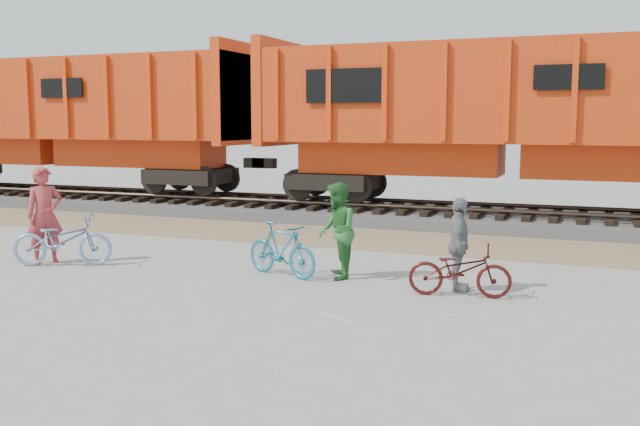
# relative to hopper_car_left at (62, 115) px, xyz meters

# --- Properties ---
(ground) EXTENTS (120.00, 120.00, 0.00)m
(ground) POSITION_rel_hopper_car_left_xyz_m (12.92, -9.00, -3.01)
(ground) COLOR #9E9E99
(ground) RESTS_ON ground
(gravel_strip) EXTENTS (120.00, 3.00, 0.02)m
(gravel_strip) POSITION_rel_hopper_car_left_xyz_m (12.92, -3.50, -3.00)
(gravel_strip) COLOR #8E7958
(gravel_strip) RESTS_ON ground
(ballast_bed) EXTENTS (120.00, 4.00, 0.30)m
(ballast_bed) POSITION_rel_hopper_car_left_xyz_m (12.92, 0.00, -2.86)
(ballast_bed) COLOR slate
(ballast_bed) RESTS_ON ground
(track) EXTENTS (120.00, 2.60, 0.24)m
(track) POSITION_rel_hopper_car_left_xyz_m (12.92, 0.00, -2.53)
(track) COLOR black
(track) RESTS_ON ballast_bed
(hopper_car_left) EXTENTS (14.00, 3.13, 4.65)m
(hopper_car_left) POSITION_rel_hopper_car_left_xyz_m (0.00, 0.00, 0.00)
(hopper_car_left) COLOR black
(hopper_car_left) RESTS_ON track
(hopper_car_center) EXTENTS (14.00, 3.13, 4.65)m
(hopper_car_center) POSITION_rel_hopper_car_left_xyz_m (15.00, 0.00, 0.00)
(hopper_car_center) COLOR black
(hopper_car_center) RESTS_ON track
(bicycle_blue) EXTENTS (2.01, 1.40, 1.00)m
(bicycle_blue) POSITION_rel_hopper_car_left_xyz_m (7.50, -8.68, -2.51)
(bicycle_blue) COLOR #7999CA
(bicycle_blue) RESTS_ON ground
(bicycle_teal) EXTENTS (1.71, 0.98, 0.99)m
(bicycle_teal) POSITION_rel_hopper_car_left_xyz_m (11.88, -7.99, -2.51)
(bicycle_teal) COLOR #1E6F8B
(bicycle_teal) RESTS_ON ground
(bicycle_maroon) EXTENTS (1.70, 0.81, 0.86)m
(bicycle_maroon) POSITION_rel_hopper_car_left_xyz_m (15.18, -8.33, -2.58)
(bicycle_maroon) COLOR #43110E
(bicycle_maroon) RESTS_ON ground
(person_solo) EXTENTS (0.79, 0.83, 1.92)m
(person_solo) POSITION_rel_hopper_car_left_xyz_m (7.00, -8.58, -2.05)
(person_solo) COLOR #B23537
(person_solo) RESTS_ON ground
(person_man) EXTENTS (0.93, 1.03, 1.74)m
(person_man) POSITION_rel_hopper_car_left_xyz_m (12.88, -7.79, -2.14)
(person_man) COLOR #2C712E
(person_man) RESTS_ON ground
(person_woman) EXTENTS (0.56, 0.97, 1.56)m
(person_woman) POSITION_rel_hopper_car_left_xyz_m (15.08, -7.93, -2.22)
(person_woman) COLOR slate
(person_woman) RESTS_ON ground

